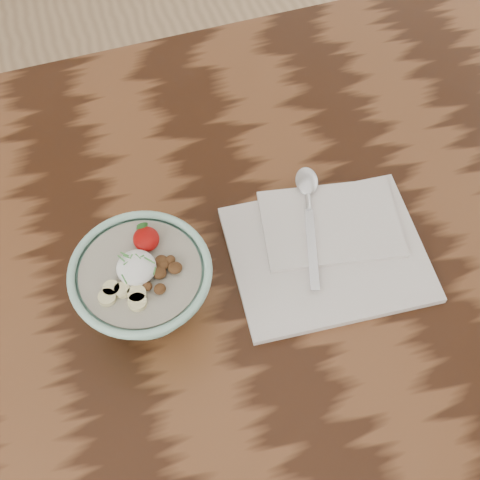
% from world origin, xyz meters
% --- Properties ---
extents(table, '(1.60, 0.90, 0.75)m').
position_xyz_m(table, '(0.00, 0.00, 0.66)').
color(table, black).
rests_on(table, ground).
extents(breakfast_bowl, '(0.17, 0.17, 0.11)m').
position_xyz_m(breakfast_bowl, '(0.07, -0.02, 0.81)').
color(breakfast_bowl, '#9DD3BD').
rests_on(breakfast_bowl, table).
extents(napkin, '(0.27, 0.23, 0.02)m').
position_xyz_m(napkin, '(0.32, -0.01, 0.76)').
color(napkin, silver).
rests_on(napkin, table).
extents(spoon, '(0.08, 0.19, 0.01)m').
position_xyz_m(spoon, '(0.31, 0.06, 0.77)').
color(spoon, silver).
rests_on(spoon, napkin).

